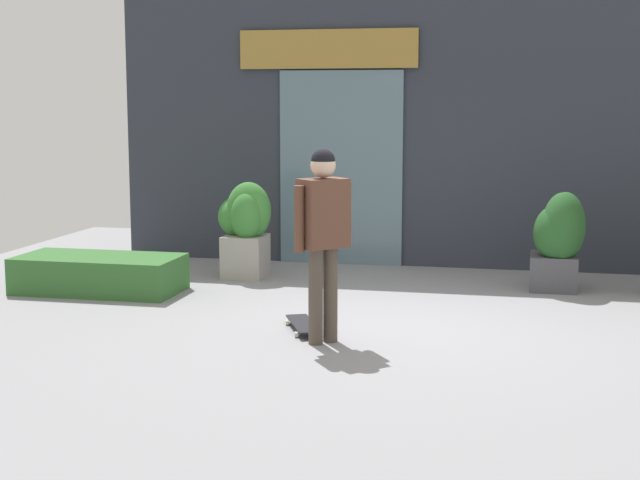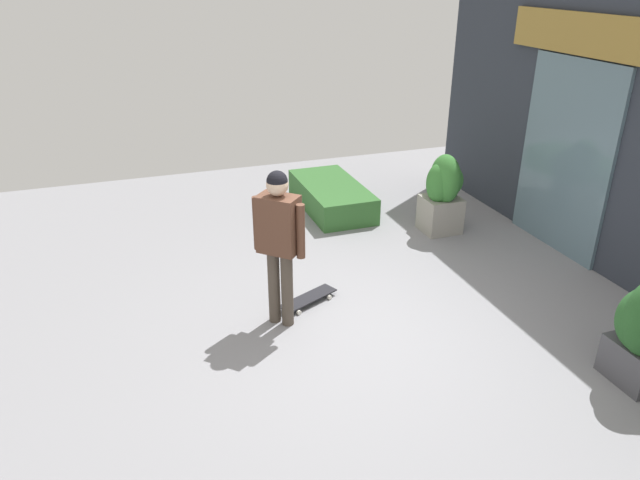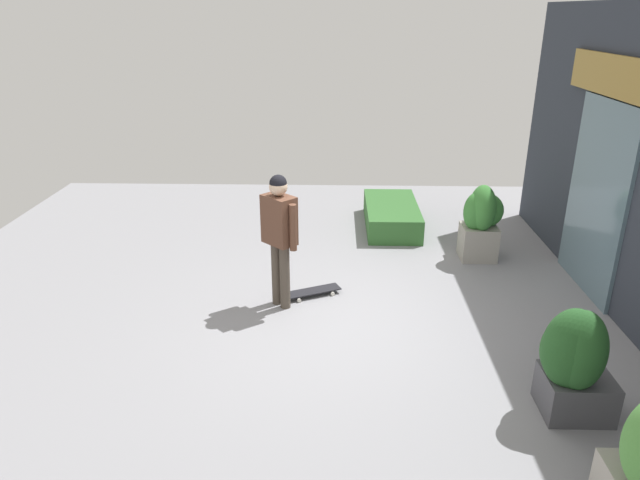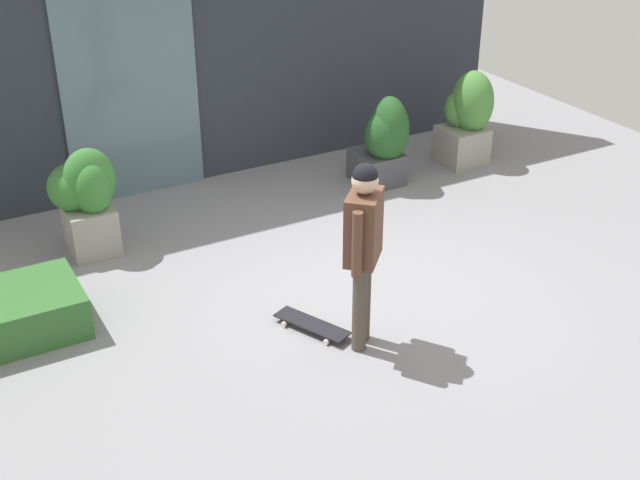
% 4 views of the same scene
% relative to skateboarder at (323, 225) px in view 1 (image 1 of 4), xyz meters
% --- Properties ---
extents(ground_plane, '(12.00, 12.00, 0.00)m').
position_rel_skateboarder_xyz_m(ground_plane, '(0.43, 0.79, -1.08)').
color(ground_plane, gray).
extents(building_facade, '(8.27, 0.31, 3.71)m').
position_rel_skateboarder_xyz_m(building_facade, '(0.38, 4.27, 0.76)').
color(building_facade, '#2D333D').
rests_on(building_facade, ground_plane).
extents(skateboarder, '(0.48, 0.48, 1.75)m').
position_rel_skateboarder_xyz_m(skateboarder, '(0.00, 0.00, 0.00)').
color(skateboarder, '#4C4238').
rests_on(skateboarder, ground_plane).
extents(skateboard, '(0.50, 0.78, 0.08)m').
position_rel_skateboarder_xyz_m(skateboard, '(-0.28, 0.40, -1.02)').
color(skateboard, black).
rests_on(skateboard, ground_plane).
extents(planter_box_left, '(0.70, 0.64, 1.18)m').
position_rel_skateboarder_xyz_m(planter_box_left, '(-1.63, 2.91, -0.43)').
color(planter_box_left, gray).
rests_on(planter_box_left, ground_plane).
extents(planter_box_mid, '(0.60, 0.73, 1.14)m').
position_rel_skateboarder_xyz_m(planter_box_mid, '(2.12, 2.89, -0.46)').
color(planter_box_mid, '#47474C').
rests_on(planter_box_mid, ground_plane).
extents(hedge_ledge, '(1.85, 0.90, 0.41)m').
position_rel_skateboarder_xyz_m(hedge_ledge, '(-3.00, 1.69, -0.87)').
color(hedge_ledge, '#33662D').
rests_on(hedge_ledge, ground_plane).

